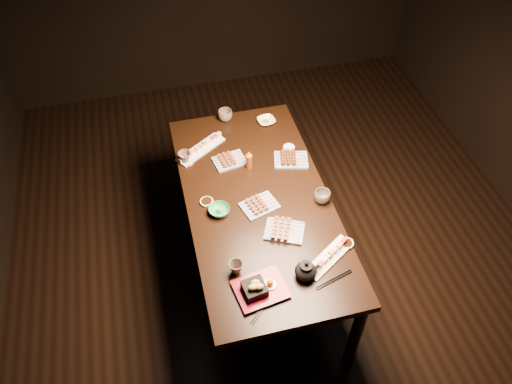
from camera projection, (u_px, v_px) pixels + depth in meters
ground at (286, 274)px, 3.67m from camera, size 5.00×5.00×0.00m
dining_table at (258, 236)px, 3.44m from camera, size 0.99×1.84×0.75m
sushi_platter_near at (329, 256)px, 2.84m from camera, size 0.35×0.27×0.04m
sushi_platter_far at (201, 148)px, 3.46m from camera, size 0.38×0.30×0.05m
yakitori_plate_center at (259, 203)px, 3.10m from camera, size 0.26×0.22×0.06m
yakitori_plate_right at (284, 229)px, 2.97m from camera, size 0.28×0.25×0.06m
yakitori_plate_left at (229, 159)px, 3.38m from camera, size 0.23×0.19×0.05m
tsukune_plate at (291, 158)px, 3.38m from camera, size 0.26×0.21×0.06m
edamame_bowl_green at (219, 210)px, 3.08m from camera, size 0.13×0.13×0.04m
edamame_bowl_cream at (266, 121)px, 3.67m from camera, size 0.15×0.15×0.03m
tempura_tray at (261, 286)px, 2.68m from camera, size 0.31×0.26×0.10m
teacup_near_left at (236, 268)px, 2.77m from camera, size 0.10×0.10×0.08m
teacup_mid_right at (322, 197)px, 3.13m from camera, size 0.13×0.13×0.08m
teacup_far_left at (185, 157)px, 3.37m from camera, size 0.10×0.10×0.08m
teacup_far_right at (225, 115)px, 3.67m from camera, size 0.14×0.14×0.08m
teapot at (306, 269)px, 2.73m from camera, size 0.15×0.15×0.12m
condiment_bottle at (249, 159)px, 3.31m from camera, size 0.06×0.06×0.14m
sauce_dish_west at (207, 202)px, 3.14m from camera, size 0.11×0.11×0.01m
sauce_dish_east at (289, 148)px, 3.48m from camera, size 0.11×0.11×0.01m
sauce_dish_se at (346, 243)px, 2.92m from camera, size 0.09×0.09×0.02m
sauce_dish_nw at (187, 162)px, 3.39m from camera, size 0.09×0.09×0.01m
chopsticks_near at (264, 306)px, 2.64m from camera, size 0.19×0.18×0.01m
chopsticks_se at (334, 280)px, 2.76m from camera, size 0.24×0.09×0.01m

